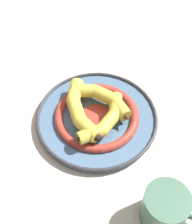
# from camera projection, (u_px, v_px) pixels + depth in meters

# --- Properties ---
(ground_plane) EXTENTS (2.80, 2.80, 0.00)m
(ground_plane) POSITION_uv_depth(u_px,v_px,m) (101.00, 113.00, 0.82)
(ground_plane) COLOR beige
(decorative_bowl) EXTENTS (0.31, 0.31, 0.03)m
(decorative_bowl) POSITION_uv_depth(u_px,v_px,m) (96.00, 117.00, 0.79)
(decorative_bowl) COLOR slate
(decorative_bowl) RESTS_ON ground_plane
(banana_a) EXTENTS (0.08, 0.18, 0.03)m
(banana_a) POSITION_uv_depth(u_px,v_px,m) (105.00, 121.00, 0.75)
(banana_a) COLOR gold
(banana_a) RESTS_ON decorative_bowl
(banana_b) EXTENTS (0.19, 0.08, 0.03)m
(banana_b) POSITION_uv_depth(u_px,v_px,m) (103.00, 98.00, 0.79)
(banana_b) COLOR gold
(banana_b) RESTS_ON decorative_bowl
(banana_c) EXTENTS (0.15, 0.17, 0.03)m
(banana_c) POSITION_uv_depth(u_px,v_px,m) (79.00, 108.00, 0.77)
(banana_c) COLOR yellow
(banana_c) RESTS_ON decorative_bowl
(coffee_mug) EXTENTS (0.14, 0.09, 0.09)m
(coffee_mug) POSITION_uv_depth(u_px,v_px,m) (166.00, 208.00, 0.62)
(coffee_mug) COLOR #477056
(coffee_mug) RESTS_ON ground_plane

